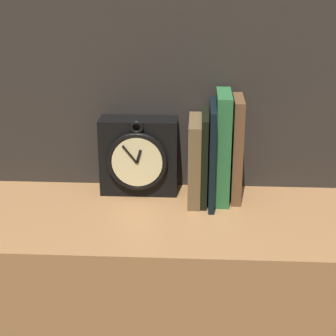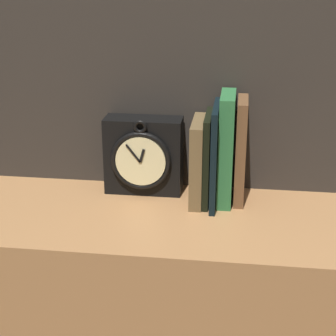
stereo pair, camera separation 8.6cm
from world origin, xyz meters
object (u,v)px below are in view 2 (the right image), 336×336
clock (143,156)px  book_slot3_green (226,149)px  book_slot2_black (215,155)px  book_slot1_black (208,158)px  book_slot0_brown (198,161)px  book_slot4_brown (241,151)px

clock → book_slot3_green: bearing=-7.0°
book_slot2_black → book_slot1_black: bearing=149.8°
clock → book_slot0_brown: (0.13, -0.03, 0.00)m
clock → book_slot0_brown: 0.13m
book_slot1_black → book_slot3_green: (0.04, 0.01, 0.02)m
clock → book_slot1_black: bearing=-10.8°
clock → book_slot4_brown: bearing=-4.1°
book_slot3_green → book_slot0_brown: bearing=-173.3°
book_slot0_brown → book_slot2_black: book_slot2_black is taller
clock → book_slot0_brown: size_ratio=0.99×
clock → book_slot1_black: 0.16m
book_slot3_green → book_slot4_brown: 0.03m
book_slot1_black → book_slot2_black: bearing=-30.2°
book_slot0_brown → book_slot1_black: 0.02m
clock → book_slot2_black: 0.18m
book_slot0_brown → book_slot3_green: (0.06, 0.01, 0.03)m
book_slot0_brown → book_slot1_black: bearing=5.4°
clock → book_slot2_black: book_slot2_black is taller
clock → book_slot4_brown: (0.23, -0.02, 0.03)m
book_slot0_brown → book_slot1_black: size_ratio=0.93×
book_slot0_brown → book_slot4_brown: bearing=8.8°
book_slot3_green → book_slot4_brown: (0.03, 0.01, -0.01)m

